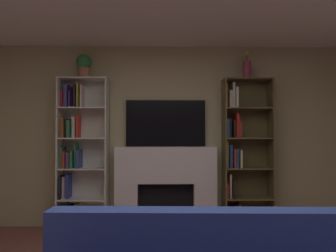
% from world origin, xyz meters
% --- Properties ---
extents(wall_back_accent, '(5.50, 0.06, 2.58)m').
position_xyz_m(wall_back_accent, '(0.00, 2.64, 1.29)').
color(wall_back_accent, tan).
rests_on(wall_back_accent, ground_plane).
extents(fireplace, '(1.52, 0.51, 1.13)m').
position_xyz_m(fireplace, '(0.00, 2.50, 0.60)').
color(fireplace, white).
rests_on(fireplace, ground_plane).
extents(tv, '(1.13, 0.06, 0.66)m').
position_xyz_m(tv, '(0.00, 2.58, 1.46)').
color(tv, black).
rests_on(tv, fireplace).
extents(bookshelf_left, '(0.67, 0.32, 2.08)m').
position_xyz_m(bookshelf_left, '(-1.22, 2.50, 1.03)').
color(bookshelf_left, silver).
rests_on(bookshelf_left, ground_plane).
extents(bookshelf_right, '(0.67, 0.32, 2.08)m').
position_xyz_m(bookshelf_right, '(1.06, 2.50, 1.02)').
color(bookshelf_right, brown).
rests_on(bookshelf_right, ground_plane).
extents(potted_plant, '(0.21, 0.21, 0.34)m').
position_xyz_m(potted_plant, '(-1.14, 2.46, 2.28)').
color(potted_plant, '#AF7052').
rests_on(potted_plant, bookshelf_left).
extents(vase_with_flowers, '(0.12, 0.12, 0.42)m').
position_xyz_m(vase_with_flowers, '(1.14, 2.46, 2.24)').
color(vase_with_flowers, '#943450').
rests_on(vase_with_flowers, bookshelf_right).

